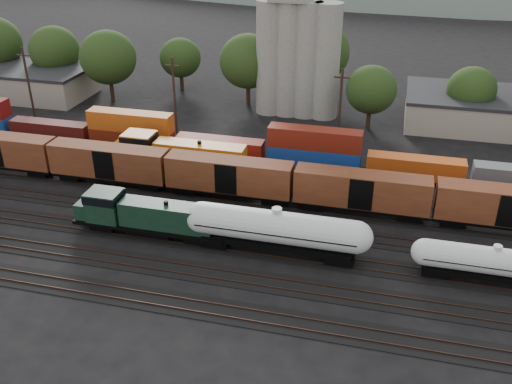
% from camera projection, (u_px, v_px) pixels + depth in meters
% --- Properties ---
extents(ground, '(600.00, 600.00, 0.00)m').
position_uv_depth(ground, '(206.00, 218.00, 64.20)').
color(ground, black).
extents(tracks, '(180.00, 33.20, 0.20)m').
position_uv_depth(tracks, '(206.00, 218.00, 64.18)').
color(tracks, black).
rests_on(tracks, ground).
extents(green_locomotive, '(16.69, 2.95, 4.42)m').
position_uv_depth(green_locomotive, '(141.00, 214.00, 59.91)').
color(green_locomotive, black).
rests_on(green_locomotive, ground).
extents(tank_car_a, '(18.97, 3.40, 4.97)m').
position_uv_depth(tank_car_a, '(277.00, 229.00, 56.57)').
color(tank_car_a, silver).
rests_on(tank_car_a, ground).
extents(tank_car_b, '(15.02, 2.69, 3.94)m').
position_uv_depth(tank_car_b, '(494.00, 263.00, 52.40)').
color(tank_car_b, silver).
rests_on(tank_car_b, ground).
extents(orange_locomotive, '(19.59, 3.26, 4.90)m').
position_uv_depth(orange_locomotive, '(175.00, 154.00, 73.09)').
color(orange_locomotive, black).
rests_on(orange_locomotive, ground).
extents(boxcar_string, '(138.20, 2.90, 4.20)m').
position_uv_depth(boxcar_string, '(109.00, 162.00, 70.09)').
color(boxcar_string, black).
rests_on(boxcar_string, ground).
extents(container_wall, '(160.00, 2.60, 5.80)m').
position_uv_depth(container_wall, '(180.00, 140.00, 77.79)').
color(container_wall, black).
rests_on(container_wall, ground).
extents(grain_silo, '(13.40, 5.00, 29.00)m').
position_uv_depth(grain_silo, '(297.00, 46.00, 89.12)').
color(grain_silo, gray).
rests_on(grain_silo, ground).
extents(industrial_sheds, '(119.38, 17.26, 5.10)m').
position_uv_depth(industrial_sheds, '(315.00, 102.00, 91.82)').
color(industrial_sheds, '#9E937F').
rests_on(industrial_sheds, ground).
extents(tree_band, '(166.00, 21.24, 14.48)m').
position_uv_depth(tree_band, '(262.00, 65.00, 93.06)').
color(tree_band, black).
rests_on(tree_band, ground).
extents(utility_poles, '(122.20, 0.36, 12.00)m').
position_uv_depth(utility_poles, '(254.00, 103.00, 80.18)').
color(utility_poles, black).
rests_on(utility_poles, ground).
extents(distant_hills, '(860.00, 286.00, 130.00)m').
position_uv_depth(distant_hills, '(414.00, 9.00, 291.66)').
color(distant_hills, '#59665B').
rests_on(distant_hills, ground).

